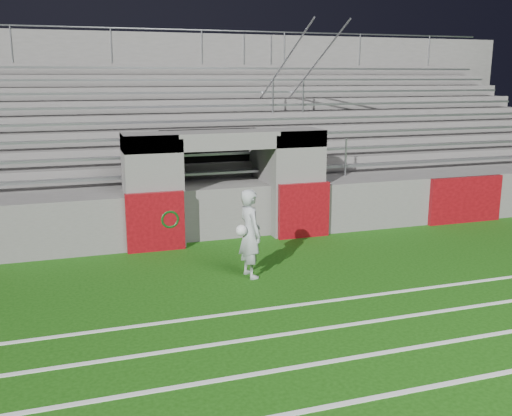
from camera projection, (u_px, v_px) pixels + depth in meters
name	position (u px, v px, depth m)	size (l,w,h in m)	color
ground	(276.00, 286.00, 10.74)	(90.00, 90.00, 0.00)	#16470B
stadium_structure	(188.00, 154.00, 17.78)	(26.00, 8.48, 5.42)	#5F5C5A
goalkeeper_with_ball	(250.00, 233.00, 11.07)	(0.57, 0.70, 1.75)	#A3A9AC
hose_coil	(170.00, 218.00, 12.84)	(0.50, 0.14, 0.50)	#0D421D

